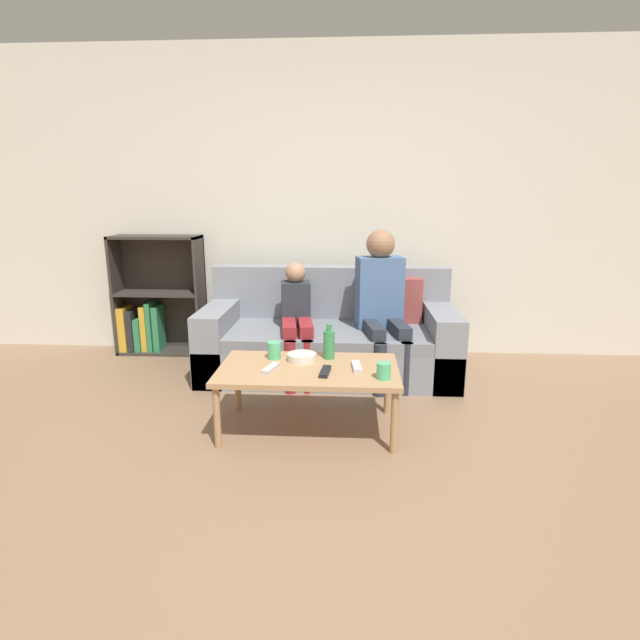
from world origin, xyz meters
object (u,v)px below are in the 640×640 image
Objects in this scene: couch at (330,339)px; bottle at (329,344)px; snack_bowl at (302,357)px; person_adult at (381,295)px; tv_remote_2 at (357,367)px; person_child at (297,316)px; tv_remote_0 at (271,368)px; cup_near at (384,371)px; coffee_table at (308,373)px; tv_remote_1 at (325,372)px; cup_far at (274,350)px; bookshelf at (155,306)px.

couch reaches higher than bottle.
snack_bowl is 0.80× the size of bottle.
person_adult is 1.00m from tv_remote_2.
person_adult is 6.42× the size of snack_bowl.
tv_remote_0 is at bearing -101.42° from person_child.
bottle is (0.03, -0.85, 0.22)m from couch.
tv_remote_2 is at bearing 132.79° from cup_near.
tv_remote_1 reaches higher than coffee_table.
snack_bowl is (-0.16, 0.22, 0.01)m from tv_remote_1.
tv_remote_2 is at bearing -71.94° from person_child.
cup_near reaches higher than coffee_table.
bottle reaches higher than cup_near.
bottle is at bearing 19.59° from snack_bowl.
bottle reaches higher than tv_remote_1.
snack_bowl reaches higher than coffee_table.
couch is at bearing 70.38° from cup_far.
bookshelf is 1.19× the size of person_child.
bookshelf is 2.01m from tv_remote_0.
tv_remote_2 is at bearing -79.17° from couch.
person_child is at bearing 100.42° from coffee_table.
bottle is (0.28, -0.72, 0.00)m from person_child.
tv_remote_0 is at bearing -178.26° from tv_remote_2.
person_adult is at bearing 57.59° from snack_bowl.
tv_remote_1 is 0.29m from bottle.
person_adult reaches higher than couch.
tv_remote_1 is 0.20m from tv_remote_2.
bookshelf is at bearing 136.88° from snack_bowl.
tv_remote_2 is (0.45, -0.90, -0.08)m from person_child.
cup_near is at bearing -40.28° from bookshelf.
cup_near is 0.52× the size of snack_bowl.
tv_remote_1 is 1.00× the size of tv_remote_2.
cup_far is (-0.70, -0.80, -0.20)m from person_adult.
cup_far is 0.54m from tv_remote_2.
tv_remote_1 is (0.10, -0.10, 0.05)m from coffee_table.
tv_remote_0 and tv_remote_1 have the same top height.
bookshelf reaches higher than person_child.
cup_near is 0.56m from snack_bowl.
tv_remote_1 is at bearing -83.32° from person_child.
cup_far reaches higher than snack_bowl.
tv_remote_0 is (-0.21, -0.06, 0.05)m from coffee_table.
cup_far reaches higher than tv_remote_0.
person_child reaches higher than tv_remote_0.
person_child is 1.01m from tv_remote_2.
person_adult is at bearing -14.91° from bookshelf.
snack_bowl reaches higher than tv_remote_1.
person_adult reaches higher than person_child.
person_child is at bearing -23.47° from bookshelf.
coffee_table is 6.11× the size of tv_remote_2.
person_child reaches higher than tv_remote_1.
cup_near is 0.73m from cup_far.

